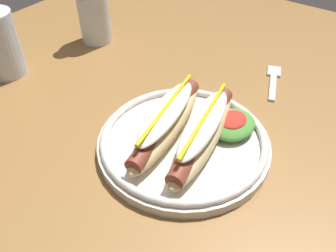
% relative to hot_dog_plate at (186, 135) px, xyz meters
% --- Properties ---
extents(dining_table, '(1.43, 1.10, 0.74)m').
position_rel_hot_dog_plate_xyz_m(dining_table, '(-0.05, 0.11, -0.11)').
color(dining_table, olive).
rests_on(dining_table, ground_plane).
extents(hot_dog_plate, '(0.27, 0.27, 0.08)m').
position_rel_hot_dog_plate_xyz_m(hot_dog_plate, '(0.00, 0.00, 0.00)').
color(hot_dog_plate, silver).
rests_on(hot_dog_plate, dining_table).
extents(fork, '(0.12, 0.06, 0.00)m').
position_rel_hot_dog_plate_xyz_m(fork, '(0.26, -0.04, -0.02)').
color(fork, silver).
rests_on(fork, dining_table).
extents(water_cup, '(0.08, 0.08, 0.13)m').
position_rel_hot_dog_plate_xyz_m(water_cup, '(-0.03, 0.41, 0.04)').
color(water_cup, silver).
rests_on(water_cup, dining_table).
extents(glass_bottle, '(0.07, 0.07, 0.24)m').
position_rel_hot_dog_plate_xyz_m(glass_bottle, '(0.18, 0.36, 0.07)').
color(glass_bottle, silver).
rests_on(glass_bottle, dining_table).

